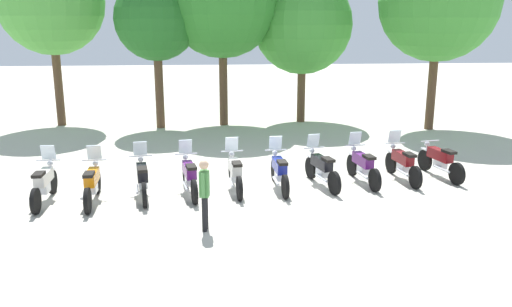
# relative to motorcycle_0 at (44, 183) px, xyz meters

# --- Properties ---
(ground_plane) EXTENTS (80.00, 80.00, 0.00)m
(ground_plane) POSITION_rel_motorcycle_0_xyz_m (5.48, 0.60, -0.52)
(ground_plane) COLOR #BCB7A8
(motorcycle_0) EXTENTS (0.62, 2.19, 1.37)m
(motorcycle_0) POSITION_rel_motorcycle_0_xyz_m (0.00, 0.00, 0.00)
(motorcycle_0) COLOR black
(motorcycle_0) RESTS_ON ground_plane
(motorcycle_1) EXTENTS (0.62, 2.19, 1.37)m
(motorcycle_1) POSITION_rel_motorcycle_0_xyz_m (1.22, -0.09, 0.00)
(motorcycle_1) COLOR black
(motorcycle_1) RESTS_ON ground_plane
(motorcycle_2) EXTENTS (0.65, 2.18, 1.37)m
(motorcycle_2) POSITION_rel_motorcycle_0_xyz_m (2.43, 0.25, 0.00)
(motorcycle_2) COLOR black
(motorcycle_2) RESTS_ON ground_plane
(motorcycle_3) EXTENTS (0.68, 2.17, 1.37)m
(motorcycle_3) POSITION_rel_motorcycle_0_xyz_m (3.64, 0.39, 0.00)
(motorcycle_3) COLOR black
(motorcycle_3) RESTS_ON ground_plane
(motorcycle_4) EXTENTS (0.62, 2.19, 1.37)m
(motorcycle_4) POSITION_rel_motorcycle_0_xyz_m (4.86, 0.60, 0.00)
(motorcycle_4) COLOR black
(motorcycle_4) RESTS_ON ground_plane
(motorcycle_5) EXTENTS (0.62, 2.19, 1.37)m
(motorcycle_5) POSITION_rel_motorcycle_0_xyz_m (6.08, 0.64, 0.00)
(motorcycle_5) COLOR black
(motorcycle_5) RESTS_ON ground_plane
(motorcycle_6) EXTENTS (0.75, 2.15, 1.37)m
(motorcycle_6) POSITION_rel_motorcycle_0_xyz_m (7.29, 0.83, 0.00)
(motorcycle_6) COLOR black
(motorcycle_6) RESTS_ON ground_plane
(motorcycle_7) EXTENTS (0.62, 2.18, 1.37)m
(motorcycle_7) POSITION_rel_motorcycle_0_xyz_m (8.51, 1.02, 0.00)
(motorcycle_7) COLOR black
(motorcycle_7) RESTS_ON ground_plane
(motorcycle_8) EXTENTS (0.62, 2.19, 1.37)m
(motorcycle_8) POSITION_rel_motorcycle_0_xyz_m (9.73, 1.18, 0.00)
(motorcycle_8) COLOR black
(motorcycle_8) RESTS_ON ground_plane
(motorcycle_9) EXTENTS (0.71, 2.16, 0.99)m
(motorcycle_9) POSITION_rel_motorcycle_0_xyz_m (10.94, 1.41, -0.01)
(motorcycle_9) COLOR black
(motorcycle_9) RESTS_ON ground_plane
(person_0) EXTENTS (0.24, 0.41, 1.61)m
(person_0) POSITION_rel_motorcycle_0_xyz_m (4.09, -2.14, 0.41)
(person_0) COLOR black
(person_0) RESTS_ON ground_plane
(tree_0) EXTENTS (4.40, 4.40, 7.43)m
(tree_0) POSITION_rel_motorcycle_0_xyz_m (-2.36, 10.31, 4.69)
(tree_0) COLOR brown
(tree_0) RESTS_ON ground_plane
(tree_1) EXTENTS (3.44, 3.44, 6.26)m
(tree_1) POSITION_rel_motorcycle_0_xyz_m (2.03, 9.44, 3.99)
(tree_1) COLOR brown
(tree_1) RESTS_ON ground_plane
(tree_2) EXTENTS (4.85, 4.85, 7.74)m
(tree_2) POSITION_rel_motorcycle_0_xyz_m (4.74, 9.86, 4.79)
(tree_2) COLOR brown
(tree_2) RESTS_ON ground_plane
(tree_3) EXTENTS (4.31, 4.31, 6.45)m
(tree_3) POSITION_rel_motorcycle_0_xyz_m (8.23, 10.30, 3.77)
(tree_3) COLOR brown
(tree_3) RESTS_ON ground_plane
(tree_4) EXTENTS (4.78, 4.78, 7.59)m
(tree_4) POSITION_rel_motorcycle_0_xyz_m (13.39, 8.23, 4.67)
(tree_4) COLOR brown
(tree_4) RESTS_ON ground_plane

